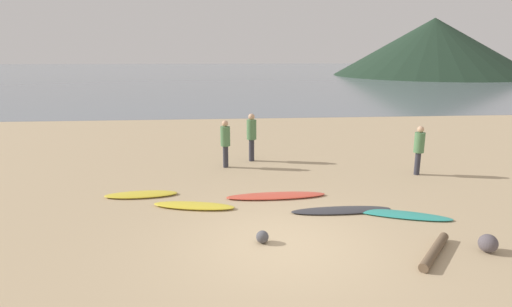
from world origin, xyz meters
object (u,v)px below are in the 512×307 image
Objects in this scene: surfboard_2 at (276,196)px; beach_rock_near at (262,237)px; surfboard_0 at (141,194)px; surfboard_4 at (400,214)px; driftwood_log at (434,251)px; person_1 at (419,146)px; person_2 at (252,133)px; surfboard_1 at (194,206)px; person_0 at (225,140)px; beach_rock_far at (488,243)px; surfboard_3 at (341,210)px.

beach_rock_near is (-0.63, -2.64, 0.08)m from surfboard_2.
surfboard_0 is 0.72× the size of surfboard_2.
surfboard_4 is 1.95m from driftwood_log.
person_2 is at bearing 127.70° from person_1.
person_1 is (6.77, 2.26, 0.86)m from surfboard_1.
person_2 is at bearing 111.95° from driftwood_log.
driftwood_log is 3.29m from beach_rock_near.
person_0 reaches higher than person_1.
surfboard_4 is at bearing 1.36° from surfboard_1.
person_0 is at bearing 96.53° from beach_rock_near.
person_2 is 8.28m from beach_rock_far.
surfboard_2 is 1.08× the size of surfboard_3.
person_0 is 6.14× the size of beach_rock_near.
surfboard_0 is 7.24m from driftwood_log.
beach_rock_far is (0.91, -1.89, 0.14)m from surfboard_4.
surfboard_1 is at bearing 168.86° from person_1.
surfboard_0 is at bearing 134.01° from beach_rock_near.
person_0 is at bearing 152.28° from surfboard_4.
person_2 is at bearing 43.48° from surfboard_0.
beach_rock_near is at bearing -41.91° from surfboard_1.
person_2 is at bearing 93.75° from surfboard_2.
surfboard_3 is at bearing -175.16° from surfboard_4.
surfboard_1 is 3.60m from surfboard_3.
surfboard_2 is at bearing -34.16° from person_0.
person_2 is at bearing 87.64° from beach_rock_near.
surfboard_2 reaches higher than surfboard_3.
person_0 is at bearing 127.41° from beach_rock_far.
beach_rock_near is 4.34m from beach_rock_far.
surfboard_1 is (1.45, -0.96, 0.00)m from surfboard_0.
beach_rock_far is at bearing -10.06° from beach_rock_near.
surfboard_2 is at bearing 171.94° from surfboard_4.
surfboard_3 is 1.47× the size of person_2.
person_1 is at bearing 20.23° from person_0.
surfboard_4 is 1.50× the size of person_1.
surfboard_3 reaches higher than surfboard_4.
beach_rock_far is (4.93, -6.44, -0.75)m from person_0.
person_1 is (4.65, 1.70, 0.86)m from surfboard_2.
person_1 is at bearing 30.88° from surfboard_1.
surfboard_1 reaches higher than surfboard_4.
person_2 reaches higher than beach_rock_far.
driftwood_log is at bearing -177.19° from beach_rock_far.
surfboard_0 is 1.24× the size of person_1.
surfboard_1 is at bearing 125.65° from beach_rock_near.
surfboard_3 is 4.37m from person_1.
person_1 reaches higher than driftwood_log.
beach_rock_near is (-3.19, 0.81, 0.04)m from driftwood_log.
person_2 reaches higher than person_1.
surfboard_3 is 1.07× the size of surfboard_4.
surfboard_3 is 1.60× the size of person_1.
person_1 is (3.22, 2.83, 0.87)m from surfboard_3.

